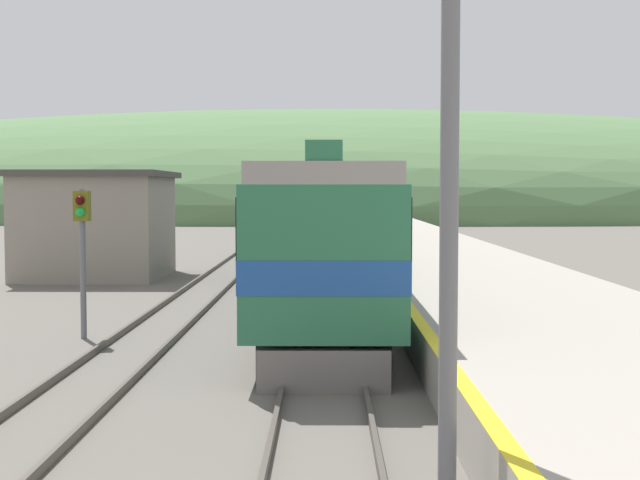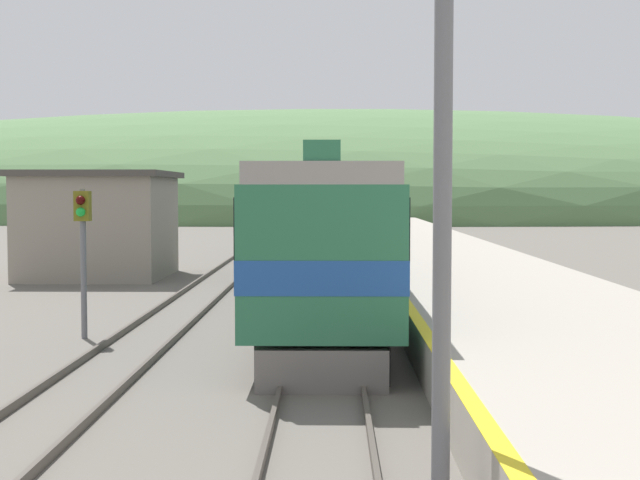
% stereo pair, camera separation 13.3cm
% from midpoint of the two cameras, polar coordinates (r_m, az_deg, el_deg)
% --- Properties ---
extents(track_main, '(1.52, 180.00, 0.16)m').
position_cam_midpoint_polar(track_main, '(74.56, 0.72, 0.56)').
color(track_main, '#4C443D').
rests_on(track_main, ground).
extents(track_siding, '(1.52, 180.00, 0.16)m').
position_cam_midpoint_polar(track_siding, '(74.68, -2.51, 0.56)').
color(track_siding, '#4C443D').
rests_on(track_siding, ground).
extents(platform, '(6.35, 140.00, 0.92)m').
position_cam_midpoint_polar(platform, '(54.78, 5.88, -0.03)').
color(platform, '#9E9689').
rests_on(platform, ground).
extents(distant_hills, '(215.03, 96.76, 30.17)m').
position_cam_midpoint_polar(distant_hills, '(134.01, 0.76, 1.69)').
color(distant_hills, '#517547').
rests_on(distant_hills, ground).
extents(station_shed, '(5.88, 6.35, 4.28)m').
position_cam_midpoint_polar(station_shed, '(37.10, -13.84, 1.01)').
color(station_shed, gray).
rests_on(station_shed, ground).
extents(express_train_lead_car, '(3.02, 21.51, 4.38)m').
position_cam_midpoint_polar(express_train_lead_car, '(25.67, 0.55, 0.25)').
color(express_train_lead_car, black).
rests_on(express_train_lead_car, ground).
extents(carriage_second, '(3.01, 22.83, 4.02)m').
position_cam_midpoint_polar(carriage_second, '(48.93, 0.67, 1.64)').
color(carriage_second, black).
rests_on(carriage_second, ground).
extents(carriage_third, '(3.01, 22.83, 4.02)m').
position_cam_midpoint_polar(carriage_third, '(72.64, 0.72, 2.15)').
color(carriage_third, black).
rests_on(carriage_third, ground).
extents(carriage_fourth, '(3.01, 22.83, 4.02)m').
position_cam_midpoint_polar(carriage_fourth, '(96.35, 0.74, 2.41)').
color(carriage_fourth, black).
rests_on(carriage_fourth, ground).
extents(carriage_fifth, '(3.01, 22.83, 4.02)m').
position_cam_midpoint_polar(carriage_fifth, '(120.06, 0.75, 2.56)').
color(carriage_fifth, black).
rests_on(carriage_fifth, ground).
extents(signal_post_siding, '(0.36, 0.42, 3.55)m').
position_cam_midpoint_polar(signal_post_siding, '(21.73, -14.78, 0.57)').
color(signal_post_siding, slate).
rests_on(signal_post_siding, ground).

